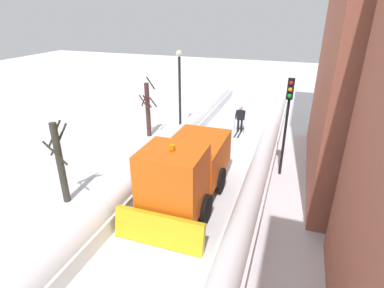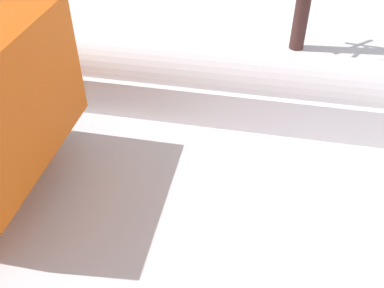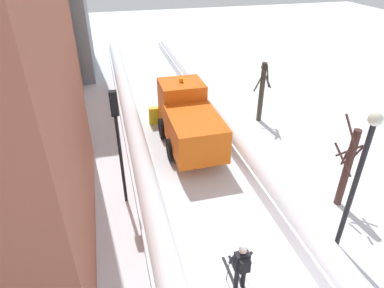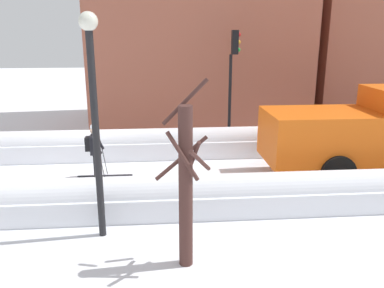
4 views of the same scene
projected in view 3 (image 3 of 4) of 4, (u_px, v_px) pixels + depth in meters
name	position (u px, v px, depth m)	size (l,w,h in m)	color
ground_plane	(181.00, 135.00, 18.20)	(80.00, 80.00, 0.00)	white
snowbank_left	(134.00, 133.00, 17.40)	(1.10, 36.00, 1.11)	white
snowbank_right	(224.00, 122.00, 18.50)	(1.10, 36.00, 1.06)	white
building_brick_mid	(0.00, 31.00, 17.13)	(6.64, 8.44, 10.22)	#9E5642
plow_truck	(188.00, 119.00, 16.58)	(3.20, 5.98, 3.12)	orange
skier	(241.00, 264.00, 9.67)	(0.62, 1.80, 1.81)	black
traffic_light_pole	(117.00, 128.00, 12.01)	(0.28, 0.42, 4.66)	black
street_lamp	(360.00, 168.00, 9.95)	(0.40, 0.40, 5.04)	black
bare_tree_near	(347.00, 167.00, 12.55)	(0.99, 1.12, 3.81)	#482B26
bare_tree_mid	(262.00, 91.00, 18.82)	(0.92, 0.85, 3.47)	#3A362B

